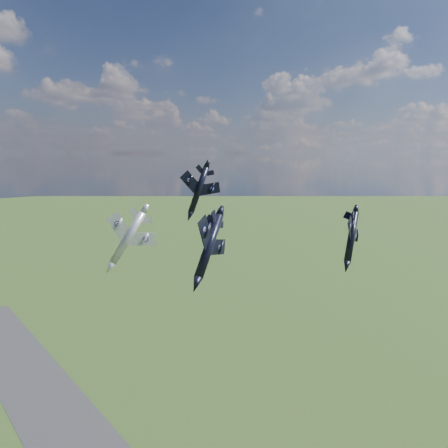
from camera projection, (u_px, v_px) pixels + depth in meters
jet_lead_navy at (209, 246)px, 74.85m from camera, size 17.21×19.78×9.97m
jet_right_navy at (351, 237)px, 82.31m from camera, size 14.28×16.28×7.14m
jet_high_navy at (199, 190)px, 105.18m from camera, size 15.76×18.39×6.95m
jet_left_silver at (128, 238)px, 69.69m from camera, size 13.06×15.27×7.24m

